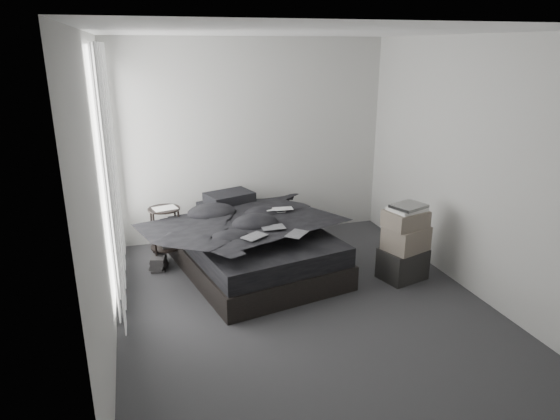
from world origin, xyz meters
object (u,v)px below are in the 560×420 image
object	(u,v)px
side_stand	(166,236)
laptop	(280,205)
box_lower	(402,264)
bed	(254,259)

from	to	relation	value
side_stand	laptop	bearing A→B (deg)	-15.72
laptop	box_lower	size ratio (longest dim) A/B	0.67
laptop	box_lower	distance (m)	1.54
box_lower	bed	bearing A→B (deg)	155.98
laptop	side_stand	size ratio (longest dim) A/B	0.46
side_stand	box_lower	xyz separation A→B (m)	(2.49, -1.17, -0.17)
bed	box_lower	size ratio (longest dim) A/B	4.21
laptop	side_stand	bearing A→B (deg)	170.72
laptop	side_stand	xyz separation A→B (m)	(-1.30, 0.37, -0.38)
bed	side_stand	bearing A→B (deg)	141.38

